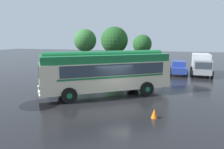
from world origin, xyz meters
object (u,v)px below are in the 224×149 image
car_near_left (116,65)px  car_mid_left (136,66)px  vintage_bus (106,71)px  car_mid_right (157,66)px  traffic_cone (154,113)px  car_far_right (178,68)px  box_van (201,64)px

car_near_left → car_mid_left: size_ratio=0.96×
vintage_bus → car_mid_right: 12.83m
traffic_cone → car_near_left: bearing=113.9°
car_near_left → car_mid_left: (2.82, -0.40, 0.00)m
vintage_bus → car_far_right: size_ratio=2.20×
vintage_bus → car_far_right: 13.12m
box_van → car_mid_left: bearing=-174.3°
vintage_bus → car_near_left: 12.59m
car_near_left → traffic_cone: car_near_left is taller
car_mid_right → box_van: box_van is taller
box_van → vintage_bus: bearing=-122.1°
car_mid_right → box_van: 5.28m
car_near_left → car_mid_right: (5.53, 0.31, 0.00)m
car_mid_left → traffic_cone: 16.37m
car_near_left → traffic_cone: size_ratio=7.69×
car_near_left → car_mid_right: bearing=3.2°
box_van → car_mid_right: bearing=-179.1°
car_mid_right → car_mid_left: bearing=-165.4°
vintage_bus → car_far_right: (5.26, 11.98, -1.05)m
traffic_cone → car_far_right: bearing=86.4°
car_mid_right → box_van: bearing=0.9°
car_mid_left → box_van: box_van is taller
box_van → car_far_right: bearing=-166.7°
car_mid_right → vintage_bus: bearing=-101.9°
car_far_right → traffic_cone: 15.98m
car_near_left → car_mid_right: same height
box_van → traffic_cone: (-3.63, -16.56, -1.09)m
car_mid_right → car_far_right: (2.62, -0.54, 0.00)m
car_mid_left → car_mid_right: same height
vintage_bus → box_van: size_ratio=1.65×
car_near_left → car_mid_left: 2.85m
vintage_bus → car_near_left: bearing=103.3°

